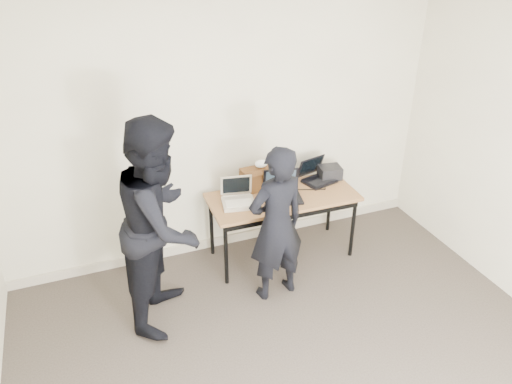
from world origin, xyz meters
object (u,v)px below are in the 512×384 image
laptop_beige (238,199)px  laptop_right (316,176)px  equipment_box (330,172)px  person_typist (276,225)px  leather_satchel (259,178)px  desk (283,201)px  person_observer (161,223)px  laptop_center (282,191)px

laptop_beige → laptop_right: laptop_beige is taller
equipment_box → person_typist: bearing=-142.2°
laptop_right → person_typist: (-0.77, -0.73, -0.01)m
leather_satchel → person_typist: (-0.13, -0.76, -0.08)m
laptop_right → leather_satchel: (-0.65, 0.04, 0.07)m
desk → person_observer: 1.40m
laptop_center → leather_satchel: bearing=137.1°
laptop_center → equipment_box: bearing=28.7°
person_typist → person_observer: 1.02m
laptop_center → equipment_box: laptop_center is taller
laptop_center → person_typist: 0.61m
desk → laptop_right: laptop_right is taller
desk → equipment_box: equipment_box is taller
desk → laptop_beige: (-0.47, 0.03, 0.11)m
leather_satchel → desk: bearing=-54.7°
laptop_right → person_observer: 1.88m
desk → laptop_beige: 0.49m
desk → laptop_center: laptop_center is taller
leather_satchel → laptop_right: bearing=-6.2°
laptop_right → equipment_box: laptop_right is taller
laptop_beige → leather_satchel: leather_satchel is taller
person_observer → laptop_right: bearing=-43.2°
laptop_beige → person_observer: 0.96m
laptop_right → person_observer: size_ratio=0.21×
laptop_right → leather_satchel: 0.65m
laptop_beige → laptop_right: 0.95m
laptop_beige → person_observer: bearing=-140.9°
laptop_center → leather_satchel: (-0.17, 0.23, 0.07)m
laptop_right → person_typist: person_typist is taller
laptop_center → person_typist: (-0.29, -0.53, -0.02)m
person_observer → laptop_beige: bearing=-33.8°
leather_satchel → equipment_box: 0.81m
laptop_center → person_typist: person_typist is taller
leather_satchel → laptop_beige: bearing=-149.4°
laptop_center → person_observer: size_ratio=0.22×
laptop_center → desk: bearing=33.8°
desk → laptop_center: bearing=-156.5°
laptop_beige → laptop_center: bearing=6.1°
equipment_box → person_observer: (-1.94, -0.60, 0.15)m
desk → person_typist: size_ratio=0.99×
desk → person_observer: person_observer is taller
laptop_center → leather_satchel: laptop_center is taller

